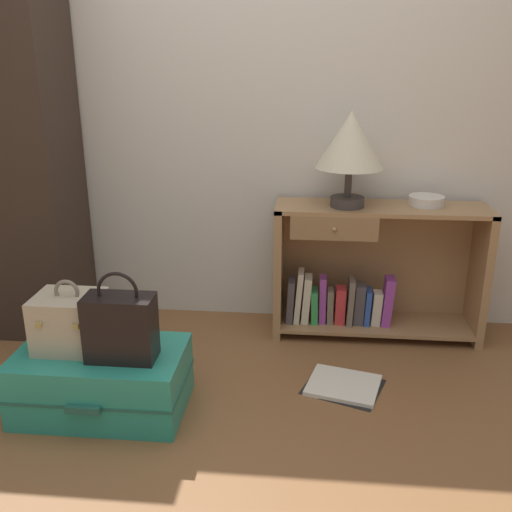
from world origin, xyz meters
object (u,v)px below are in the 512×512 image
bookshelf (368,273)px  train_case (70,321)px  bowl (426,201)px  handbag (120,327)px  open_book_on_floor (343,385)px  table_lamp (350,143)px  suitcase_large (102,380)px

bookshelf → train_case: bearing=-147.4°
bowl → handbag: size_ratio=0.47×
bookshelf → handbag: bookshelf is taller
handbag → bookshelf: bearing=40.5°
bookshelf → open_book_on_floor: bookshelf is taller
table_lamp → train_case: size_ratio=1.55×
table_lamp → open_book_on_floor: size_ratio=1.16×
bowl → train_case: 1.81m
table_lamp → bookshelf: bearing=17.8°
train_case → handbag: size_ratio=0.81×
bookshelf → suitcase_large: bookshelf is taller
suitcase_large → handbag: (0.12, -0.05, 0.28)m
bookshelf → bowl: bearing=4.9°
bookshelf → suitcase_large: bearing=-143.9°
bookshelf → open_book_on_floor: 0.69m
suitcase_large → train_case: train_case is taller
table_lamp → handbag: bearing=-137.1°
table_lamp → open_book_on_floor: 1.16m
bowl → train_case: (-1.56, -0.85, -0.34)m
train_case → open_book_on_floor: (1.15, 0.24, -0.38)m
suitcase_large → train_case: (-0.12, 0.03, 0.26)m
bowl → suitcase_large: bearing=-148.7°
suitcase_large → bookshelf: bearing=36.1°
bowl → suitcase_large: 1.79m
bowl → open_book_on_floor: 1.03m
bookshelf → train_case: size_ratio=3.55×
bowl → open_book_on_floor: bearing=-123.9°
table_lamp → train_case: bearing=-146.0°
open_book_on_floor → suitcase_large: bearing=-165.7°
bookshelf → handbag: size_ratio=2.89×
suitcase_large → open_book_on_floor: 1.07m
bowl → open_book_on_floor: bowl is taller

